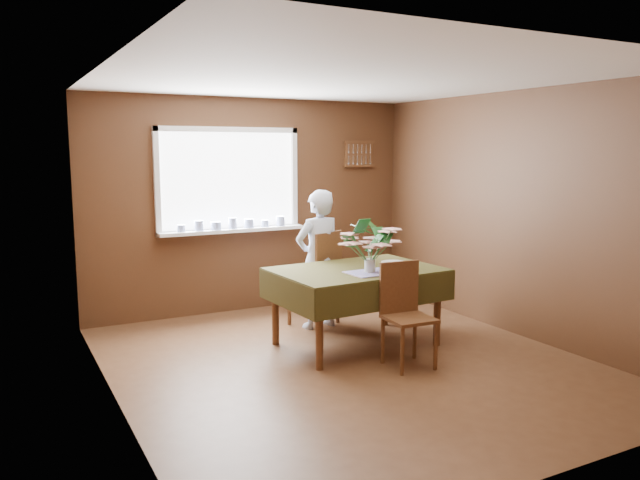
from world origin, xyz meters
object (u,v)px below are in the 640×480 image
seated_woman (318,259)px  flower_bouquet (370,242)px  chair_far (320,275)px  chair_near (405,309)px  dining_table (357,278)px

seated_woman → flower_bouquet: (0.05, -0.95, 0.31)m
chair_far → chair_near: 1.45m
chair_near → seated_woman: 1.42m
dining_table → chair_near: bearing=-85.2°
chair_near → chair_far: bearing=97.3°
chair_near → flower_bouquet: bearing=104.8°
chair_far → chair_near: bearing=68.3°
dining_table → chair_near: size_ratio=1.78×
flower_bouquet → seated_woman: bearing=92.7°
seated_woman → flower_bouquet: seated_woman is taller
chair_far → dining_table: bearing=64.3°
flower_bouquet → chair_far: bearing=89.7°
chair_far → chair_near: (0.08, -1.45, -0.06)m
chair_near → seated_woman: seated_woman is taller
chair_far → flower_bouquet: (-0.01, -1.00, 0.49)m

